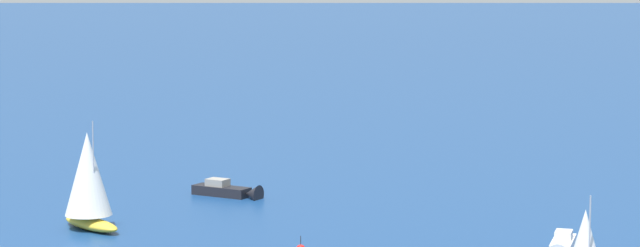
% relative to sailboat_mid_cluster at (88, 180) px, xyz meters
% --- Properties ---
extents(sailboat_mid_cluster, '(6.39, 10.60, 13.29)m').
position_rel_sailboat_mid_cluster_xyz_m(sailboat_mid_cluster, '(0.00, 0.00, 0.00)').
color(sailboat_mid_cluster, gold).
rests_on(sailboat_mid_cluster, ground_plane).
extents(motorboat_outer_ring_a, '(8.47, 7.41, 2.61)m').
position_rel_sailboat_mid_cluster_xyz_m(motorboat_outer_ring_a, '(37.64, -41.79, -5.36)').
color(motorboat_outer_ring_a, white).
rests_on(motorboat_outer_ring_a, ground_plane).
extents(motorboat_outer_ring_c, '(6.70, 10.43, 2.98)m').
position_rel_sailboat_mid_cluster_xyz_m(motorboat_outer_ring_c, '(25.35, 8.99, -5.26)').
color(motorboat_outer_ring_c, black).
rests_on(motorboat_outer_ring_c, ground_plane).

